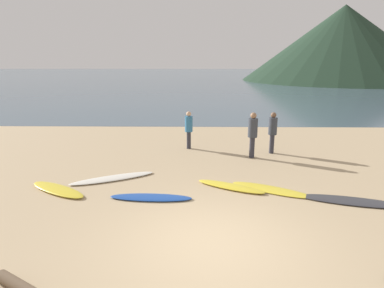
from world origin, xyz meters
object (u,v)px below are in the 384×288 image
at_px(person_0, 253,131).
at_px(surfboard_2, 151,197).
at_px(surfboard_1, 113,178).
at_px(person_2, 189,127).
at_px(surfboard_3, 230,186).
at_px(surfboard_5, 352,201).
at_px(surfboard_0, 58,189).
at_px(person_1, 273,129).
at_px(surfboard_4, 271,190).

bearing_deg(person_0, surfboard_2, 87.33).
xyz_separation_m(surfboard_1, person_2, (2.26, 3.60, 0.88)).
bearing_deg(surfboard_3, surfboard_5, 11.41).
height_order(surfboard_0, surfboard_2, surfboard_0).
height_order(surfboard_2, person_0, person_0).
xyz_separation_m(surfboard_1, surfboard_5, (6.65, -1.54, -0.00)).
relative_size(surfboard_1, surfboard_5, 0.97).
xyz_separation_m(surfboard_0, person_0, (5.98, 3.32, 0.96)).
distance_m(person_1, person_2, 3.33).
bearing_deg(person_2, surfboard_2, 71.23).
height_order(surfboard_0, person_0, person_0).
bearing_deg(surfboard_5, person_0, 131.56).
relative_size(surfboard_0, surfboard_5, 0.78).
bearing_deg(surfboard_4, person_2, 147.03).
distance_m(surfboard_1, surfboard_2, 1.98).
height_order(surfboard_0, person_1, person_1).
distance_m(surfboard_2, surfboard_5, 5.27).
xyz_separation_m(surfboard_1, surfboard_3, (3.58, -0.64, 0.01)).
height_order(surfboard_1, person_0, person_0).
relative_size(person_0, person_1, 1.05).
height_order(surfboard_1, person_2, person_2).
xyz_separation_m(surfboard_0, surfboard_4, (6.02, 0.15, -0.02)).
relative_size(surfboard_1, person_1, 1.59).
bearing_deg(surfboard_2, person_1, 49.16).
xyz_separation_m(surfboard_4, person_1, (0.83, 3.78, 0.93)).
distance_m(surfboard_0, surfboard_4, 6.02).
bearing_deg(person_2, surfboard_0, 42.97).
bearing_deg(surfboard_4, surfboard_0, -150.59).
bearing_deg(person_0, surfboard_3, 108.41).
height_order(surfboard_0, person_2, person_2).
height_order(surfboard_3, person_0, person_0).
height_order(surfboard_3, person_1, person_1).
distance_m(surfboard_0, person_2, 5.85).
xyz_separation_m(surfboard_2, surfboard_5, (5.27, -0.13, -0.01)).
distance_m(surfboard_3, person_1, 4.21).
distance_m(surfboard_2, surfboard_3, 2.33).
height_order(surfboard_1, surfboard_2, surfboard_2).
relative_size(surfboard_5, person_0, 1.56).
distance_m(surfboard_4, person_0, 3.32).
bearing_deg(person_1, surfboard_5, 36.03).
xyz_separation_m(surfboard_1, person_0, (4.66, 2.37, 0.97)).
bearing_deg(person_0, surfboard_1, 65.13).
bearing_deg(surfboard_3, person_0, 97.97).
height_order(surfboard_1, surfboard_5, surfboard_1).
distance_m(surfboard_3, person_2, 4.52).
relative_size(surfboard_3, person_1, 1.26).
height_order(surfboard_3, person_2, person_2).
bearing_deg(surfboard_4, surfboard_1, -161.74).
height_order(surfboard_2, surfboard_4, surfboard_2).
xyz_separation_m(surfboard_2, person_0, (3.27, 3.78, 0.97)).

